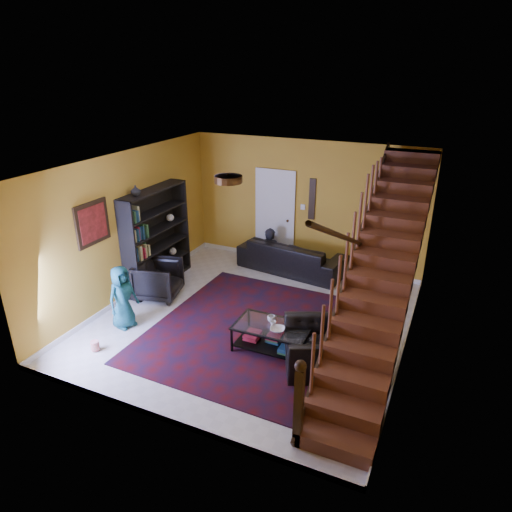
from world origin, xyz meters
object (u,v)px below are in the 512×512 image
at_px(bookshelf, 157,239).
at_px(sofa, 292,256).
at_px(armchair_left, 158,279).
at_px(coffee_table, 272,336).
at_px(armchair_right, 316,348).

bearing_deg(bookshelf, sofa, 36.60).
xyz_separation_m(sofa, armchair_left, (-1.93, -2.23, 0.03)).
bearing_deg(coffee_table, armchair_right, -9.65).
bearing_deg(armchair_left, sofa, -55.57).
bearing_deg(bookshelf, armchair_left, -56.38).
xyz_separation_m(bookshelf, sofa, (2.29, 1.70, -0.62)).
relative_size(sofa, armchair_right, 2.28).
height_order(sofa, coffee_table, sofa).
bearing_deg(armchair_left, coffee_table, -120.43).
height_order(bookshelf, coffee_table, bookshelf).
xyz_separation_m(bookshelf, armchair_right, (3.83, -1.43, -0.63)).
bearing_deg(sofa, coffee_table, 112.18).
height_order(armchair_left, coffee_table, armchair_left).
bearing_deg(coffee_table, bookshelf, 157.07).
bearing_deg(armchair_right, sofa, -178.48).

